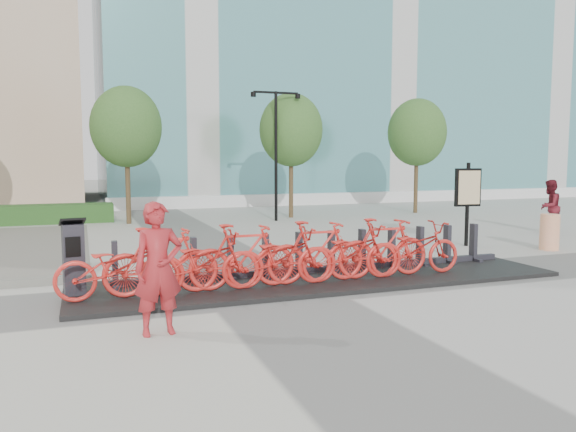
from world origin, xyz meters
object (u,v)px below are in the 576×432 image
object	(u,v)px
map_sign	(468,191)
pedestrian	(549,207)
worker_red	(158,269)
bike_0	(118,267)
construction_barrel	(550,232)
kiosk	(74,258)

from	to	relation	value
map_sign	pedestrian	bearing A→B (deg)	23.98
worker_red	pedestrian	bearing A→B (deg)	19.95
pedestrian	map_sign	xyz separation A→B (m)	(-4.24, -1.29, 0.66)
bike_0	construction_barrel	xyz separation A→B (m)	(11.15, 1.86, -0.14)
pedestrian	construction_barrel	world-z (taller)	pedestrian
bike_0	construction_barrel	size ratio (longest dim) A/B	2.14
pedestrian	construction_barrel	size ratio (longest dim) A/B	1.84
pedestrian	construction_barrel	bearing A→B (deg)	24.56
bike_0	map_sign	xyz separation A→B (m)	(9.51, 3.19, 0.92)
construction_barrel	map_sign	distance (m)	2.36
kiosk	pedestrian	size ratio (longest dim) A/B	0.77
kiosk	construction_barrel	world-z (taller)	kiosk
worker_red	map_sign	world-z (taller)	map_sign
pedestrian	bike_0	bearing A→B (deg)	-2.55
pedestrian	kiosk	bearing A→B (deg)	-5.47
kiosk	pedestrian	world-z (taller)	pedestrian
pedestrian	map_sign	distance (m)	4.48
kiosk	worker_red	world-z (taller)	worker_red
construction_barrel	map_sign	bearing A→B (deg)	140.80
kiosk	worker_red	size ratio (longest dim) A/B	0.73
kiosk	map_sign	size ratio (longest dim) A/B	0.58
worker_red	map_sign	xyz separation A→B (m)	(9.09, 5.12, 0.61)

